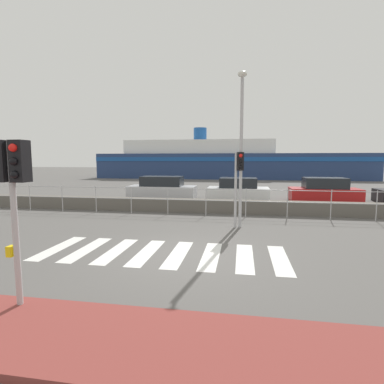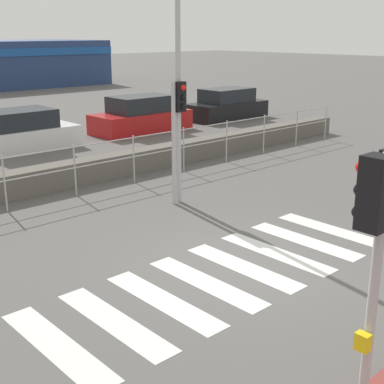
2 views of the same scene
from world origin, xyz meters
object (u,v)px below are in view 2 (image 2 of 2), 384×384
Objects in this scene: parked_car_white at (19,133)px; parked_car_red at (141,116)px; traffic_light_far at (177,115)px; traffic_light_near at (381,220)px; parked_car_black at (227,106)px; streetlamp at (183,50)px.

parked_car_white is 5.28m from parked_car_red.
traffic_light_far is 8.32m from parked_car_white.
traffic_light_near is 0.72× the size of parked_car_black.
traffic_light_far reaches higher than parked_car_black.
parked_car_red is (5.28, 0.00, 0.03)m from parked_car_white.
parked_car_red is (5.10, 8.29, -2.91)m from streetlamp.
traffic_light_near is 0.74× the size of parked_car_white.
parked_car_white is 0.95× the size of parked_car_red.
parked_car_white is (-0.10, 8.18, -1.50)m from traffic_light_far.
parked_car_red is (5.17, 8.18, -1.48)m from traffic_light_far.
parked_car_white is at bearing 91.23° from streetlamp.
traffic_light_near reaches higher than parked_car_black.
parked_car_white is at bearing 76.98° from traffic_light_near.
streetlamp is 10.16m from parked_car_red.
traffic_light_near is 17.59m from parked_car_red.
traffic_light_far is 0.73× the size of parked_car_white.
parked_car_black is (13.81, 15.15, -1.67)m from traffic_light_near.
parked_car_red is 5.03m from parked_car_black.
traffic_light_near is 0.51× the size of streetlamp.
traffic_light_far is (3.61, 6.96, -0.17)m from traffic_light_near.
traffic_light_near is 20.56m from parked_car_black.
traffic_light_near is 7.84m from traffic_light_far.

